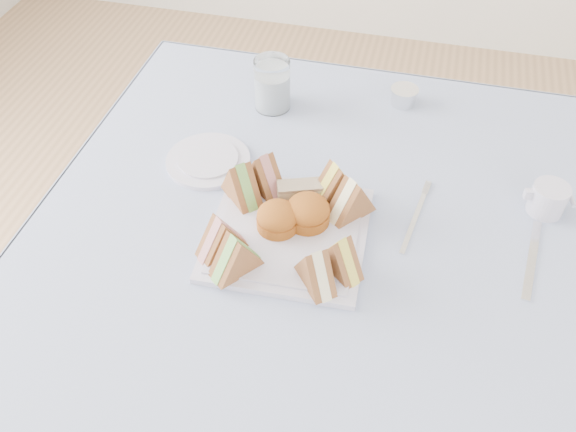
% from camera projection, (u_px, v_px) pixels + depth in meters
% --- Properties ---
extents(floor, '(4.00, 4.00, 0.00)m').
position_uv_depth(floor, '(311.00, 416.00, 1.61)').
color(floor, '#9E7751').
rests_on(floor, ground).
extents(table, '(0.90, 0.90, 0.74)m').
position_uv_depth(table, '(316.00, 339.00, 1.35)').
color(table, brown).
rests_on(table, floor).
extents(tablecloth, '(1.02, 1.02, 0.01)m').
position_uv_depth(tablecloth, '(323.00, 224.00, 1.08)').
color(tablecloth, '#A7B5D2').
rests_on(tablecloth, table).
extents(serving_plate, '(0.28, 0.28, 0.01)m').
position_uv_depth(serving_plate, '(288.00, 234.00, 1.05)').
color(serving_plate, silver).
rests_on(serving_plate, tablecloth).
extents(sandwich_fl_a, '(0.09, 0.09, 0.08)m').
position_uv_depth(sandwich_fl_a, '(221.00, 235.00, 0.99)').
color(sandwich_fl_a, '#975F34').
rests_on(sandwich_fl_a, serving_plate).
extents(sandwich_fl_b, '(0.09, 0.09, 0.08)m').
position_uv_depth(sandwich_fl_b, '(236.00, 254.00, 0.96)').
color(sandwich_fl_b, '#975F34').
rests_on(sandwich_fl_b, serving_plate).
extents(sandwich_fr_a, '(0.09, 0.08, 0.07)m').
position_uv_depth(sandwich_fr_a, '(340.00, 255.00, 0.96)').
color(sandwich_fr_a, '#975F34').
rests_on(sandwich_fr_a, serving_plate).
extents(sandwich_fr_b, '(0.08, 0.09, 0.07)m').
position_uv_depth(sandwich_fr_b, '(316.00, 267.00, 0.94)').
color(sandwich_fr_b, '#975F34').
rests_on(sandwich_fr_b, serving_plate).
extents(sandwich_bl_a, '(0.09, 0.09, 0.08)m').
position_uv_depth(sandwich_bl_a, '(241.00, 181.00, 1.07)').
color(sandwich_bl_a, '#975F34').
rests_on(sandwich_bl_a, serving_plate).
extents(sandwich_bl_b, '(0.09, 0.09, 0.08)m').
position_uv_depth(sandwich_bl_b, '(264.00, 172.00, 1.09)').
color(sandwich_bl_b, '#975F34').
rests_on(sandwich_bl_b, serving_plate).
extents(sandwich_br_a, '(0.09, 0.10, 0.08)m').
position_uv_depth(sandwich_br_a, '(351.00, 197.00, 1.05)').
color(sandwich_br_a, '#975F34').
rests_on(sandwich_br_a, serving_plate).
extents(sandwich_br_b, '(0.09, 0.09, 0.08)m').
position_uv_depth(sandwich_br_b, '(335.00, 182.00, 1.07)').
color(sandwich_br_b, '#975F34').
rests_on(sandwich_br_b, serving_plate).
extents(scone_left, '(0.07, 0.07, 0.05)m').
position_uv_depth(scone_left, '(278.00, 218.00, 1.03)').
color(scone_left, '#9C4D16').
rests_on(scone_left, serving_plate).
extents(scone_right, '(0.10, 0.10, 0.05)m').
position_uv_depth(scone_right, '(308.00, 212.00, 1.04)').
color(scone_right, '#9C4D16').
rests_on(scone_right, serving_plate).
extents(pastry_slice, '(0.09, 0.06, 0.04)m').
position_uv_depth(pastry_slice, '(300.00, 192.00, 1.09)').
color(pastry_slice, beige).
rests_on(pastry_slice, serving_plate).
extents(side_plate, '(0.20, 0.20, 0.01)m').
position_uv_depth(side_plate, '(208.00, 161.00, 1.18)').
color(side_plate, silver).
rests_on(side_plate, tablecloth).
extents(water_glass, '(0.08, 0.08, 0.11)m').
position_uv_depth(water_glass, '(272.00, 84.00, 1.28)').
color(water_glass, white).
rests_on(water_glass, tablecloth).
extents(tea_strainer, '(0.07, 0.07, 0.03)m').
position_uv_depth(tea_strainer, '(404.00, 97.00, 1.31)').
color(tea_strainer, silver).
rests_on(tea_strainer, tablecloth).
extents(knife, '(0.04, 0.18, 0.00)m').
position_uv_depth(knife, '(532.00, 259.00, 1.01)').
color(knife, silver).
rests_on(knife, tablecloth).
extents(fork, '(0.03, 0.16, 0.00)m').
position_uv_depth(fork, '(413.00, 223.00, 1.07)').
color(fork, silver).
rests_on(fork, tablecloth).
extents(creamer_jug, '(0.08, 0.08, 0.06)m').
position_uv_depth(creamer_jug, '(548.00, 199.00, 1.08)').
color(creamer_jug, silver).
rests_on(creamer_jug, tablecloth).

